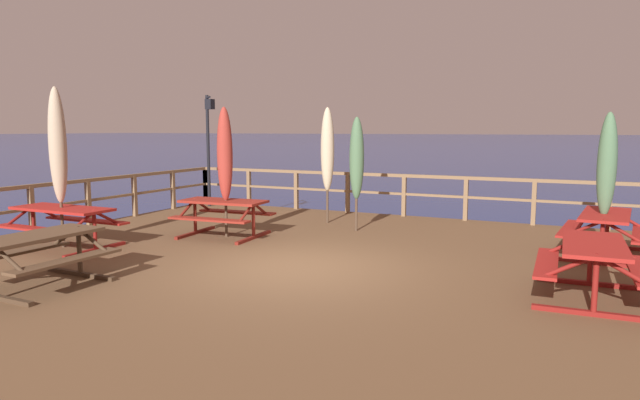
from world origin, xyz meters
TOP-DOWN VIEW (x-y plane):
  - ground_plane at (0.00, 0.00)m, footprint 600.00×600.00m
  - wooden_deck at (0.00, 0.00)m, footprint 12.84×12.19m
  - railing_waterside_far at (-0.00, 5.95)m, footprint 12.64×0.10m
  - railing_side_left at (-6.27, 0.00)m, footprint 0.10×11.99m
  - picnic_table_front_left at (-2.60, 1.69)m, footprint 1.86×1.51m
  - picnic_table_mid_right at (-2.75, -2.57)m, footprint 1.44×1.74m
  - picnic_table_front_right at (4.34, 0.14)m, footprint 1.46×1.86m
  - picnic_table_mid_centre at (4.55, 3.09)m, footprint 1.55×2.04m
  - picnic_table_mid_left at (-4.72, -0.53)m, footprint 2.03×1.41m
  - patio_umbrella_short_front at (-2.53, 1.67)m, footprint 0.32×0.32m
  - patio_umbrella_tall_back_right at (-1.36, 4.18)m, footprint 0.32×0.32m
  - patio_umbrella_tall_mid_left at (-0.34, 3.49)m, footprint 0.32×0.32m
  - patio_umbrella_tall_front at (4.52, 3.02)m, footprint 0.32×0.32m
  - patio_umbrella_short_mid at (-4.73, -0.53)m, footprint 0.32×0.32m
  - lamp_post_hooked at (-5.58, 5.26)m, footprint 0.53×0.54m

SIDE VIEW (x-z plane):
  - ground_plane at x=0.00m, z-range 0.00..0.00m
  - wooden_deck at x=0.00m, z-range 0.00..0.68m
  - picnic_table_mid_right at x=-2.75m, z-range 0.84..1.62m
  - picnic_table_front_left at x=-2.60m, z-range 0.84..1.62m
  - picnic_table_front_right at x=4.34m, z-range 0.84..1.62m
  - picnic_table_mid_centre at x=4.55m, z-range 0.85..1.62m
  - picnic_table_mid_left at x=-4.72m, z-range 0.85..1.63m
  - railing_side_left at x=-6.27m, z-range 0.86..1.95m
  - railing_waterside_far at x=0.00m, z-range 0.87..1.96m
  - patio_umbrella_tall_mid_left at x=-0.34m, z-range 1.01..3.52m
  - patio_umbrella_tall_front at x=4.52m, z-range 1.02..3.56m
  - patio_umbrella_short_front at x=-2.53m, z-range 1.04..3.73m
  - patio_umbrella_tall_back_right at x=-1.36m, z-range 1.05..3.80m
  - patio_umbrella_short_mid at x=-4.73m, z-range 1.09..4.11m
  - lamp_post_hooked at x=-5.58m, z-range 1.19..4.39m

